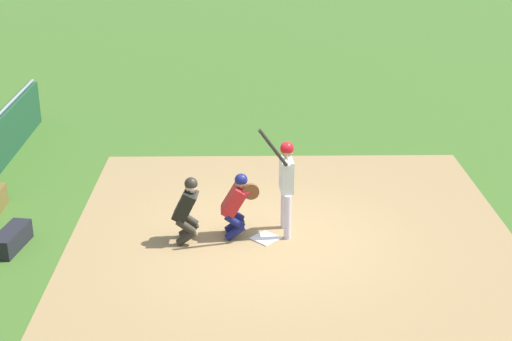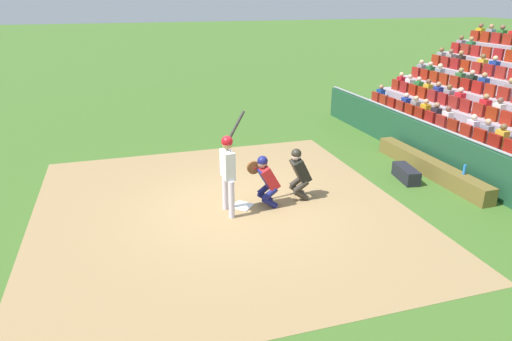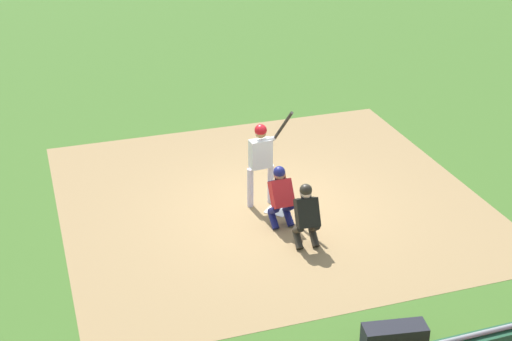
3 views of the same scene
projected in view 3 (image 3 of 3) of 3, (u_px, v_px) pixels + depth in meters
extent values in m
plane|color=#406826|center=(278.00, 211.00, 15.42)|extent=(160.00, 160.00, 0.00)
cube|color=#9F7E52|center=(270.00, 200.00, 15.84)|extent=(8.77, 8.36, 0.01)
cube|color=white|center=(278.00, 210.00, 15.41)|extent=(0.62, 0.62, 0.02)
cylinder|color=silver|center=(250.00, 188.00, 15.40)|extent=(0.14, 0.14, 0.86)
cylinder|color=silver|center=(271.00, 184.00, 15.56)|extent=(0.14, 0.14, 0.86)
cube|color=silver|center=(261.00, 154.00, 15.15)|extent=(0.47, 0.25, 0.61)
sphere|color=#A17E4D|center=(261.00, 133.00, 14.95)|extent=(0.22, 0.22, 0.22)
sphere|color=#B1121B|center=(261.00, 130.00, 14.92)|extent=(0.25, 0.25, 0.25)
cylinder|color=silver|center=(264.00, 141.00, 15.02)|extent=(0.49, 0.11, 0.14)
cylinder|color=silver|center=(272.00, 139.00, 15.08)|extent=(0.17, 0.14, 0.13)
cylinder|color=black|center=(283.00, 126.00, 14.73)|extent=(0.25, 0.55, 0.75)
sphere|color=black|center=(275.00, 138.00, 15.07)|extent=(0.06, 0.06, 0.06)
cylinder|color=navy|center=(273.00, 220.00, 14.77)|extent=(0.15, 0.39, 0.34)
cylinder|color=navy|center=(274.00, 210.00, 14.68)|extent=(0.15, 0.38, 0.33)
cylinder|color=navy|center=(288.00, 217.00, 14.87)|extent=(0.15, 0.39, 0.34)
cylinder|color=navy|center=(289.00, 208.00, 14.78)|extent=(0.15, 0.38, 0.33)
cube|color=red|center=(282.00, 194.00, 14.56)|extent=(0.43, 0.49, 0.60)
cube|color=navy|center=(279.00, 191.00, 14.66)|extent=(0.39, 0.28, 0.42)
sphere|color=#9F725D|center=(279.00, 175.00, 14.52)|extent=(0.22, 0.22, 0.22)
cube|color=black|center=(279.00, 175.00, 14.52)|extent=(0.20, 0.14, 0.19)
sphere|color=navy|center=(279.00, 172.00, 14.50)|extent=(0.24, 0.24, 0.24)
cylinder|color=brown|center=(281.00, 176.00, 14.76)|extent=(0.08, 0.30, 0.30)
cylinder|color=red|center=(286.00, 182.00, 14.65)|extent=(0.16, 0.40, 0.22)
cylinder|color=#2C271F|center=(298.00, 240.00, 14.11)|extent=(0.17, 0.39, 0.34)
cylinder|color=#2C271F|center=(298.00, 230.00, 14.01)|extent=(0.17, 0.39, 0.33)
cylinder|color=#2C271F|center=(314.00, 237.00, 14.18)|extent=(0.17, 0.39, 0.34)
cylinder|color=#2C271F|center=(314.00, 227.00, 14.08)|extent=(0.17, 0.39, 0.33)
cube|color=black|center=(307.00, 213.00, 13.87)|extent=(0.46, 0.49, 0.60)
cube|color=#2C271F|center=(305.00, 210.00, 13.97)|extent=(0.40, 0.28, 0.44)
sphere|color=beige|center=(306.00, 193.00, 13.81)|extent=(0.22, 0.22, 0.22)
cube|color=black|center=(306.00, 193.00, 13.81)|extent=(0.21, 0.14, 0.20)
sphere|color=#2C271F|center=(306.00, 190.00, 13.79)|extent=(0.24, 0.24, 0.24)
cube|color=black|center=(394.00, 336.00, 11.52)|extent=(1.04, 0.53, 0.36)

